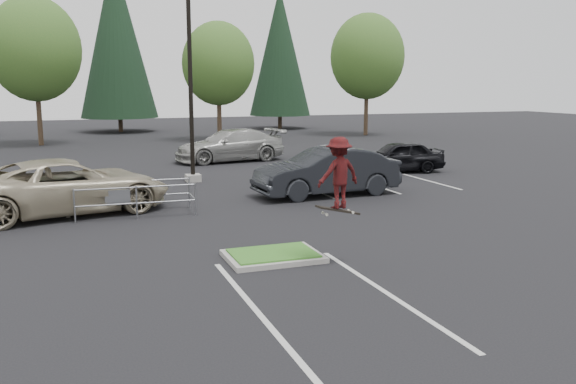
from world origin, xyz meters
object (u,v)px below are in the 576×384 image
object	(u,v)px
decid_b	(35,52)
cart_corral	(121,195)
decid_c	(218,66)
skateboarder	(338,173)
car_far_silver	(231,145)
light_pole	(190,71)
car_r_charc	(327,172)
car_r_black	(398,156)
decid_d	(367,59)
conif_b	(116,37)
conif_c	(280,52)
car_l_tan	(67,187)

from	to	relation	value
decid_b	cart_corral	distance (m)	25.22
decid_c	cart_corral	bearing A→B (deg)	-110.56
skateboarder	car_far_silver	size ratio (longest dim) A/B	0.31
light_pole	decid_c	bearing A→B (deg)	72.89
decid_b	car_r_charc	world-z (taller)	decid_b
car_r_black	car_far_silver	size ratio (longest dim) A/B	0.73
light_pole	decid_b	xyz separation A→B (m)	(-6.51, 18.53, 1.48)
light_pole	skateboarder	world-z (taller)	light_pole
decid_d	decid_b	bearing A→B (deg)	179.52
light_pole	car_r_charc	distance (m)	7.27
car_r_black	decid_d	bearing A→B (deg)	165.16
conif_b	car_far_silver	size ratio (longest dim) A/B	2.49
conif_c	car_far_silver	world-z (taller)	conif_c
decid_c	conif_c	bearing A→B (deg)	50.36
decid_c	decid_d	bearing A→B (deg)	2.39
decid_c	decid_d	world-z (taller)	decid_d
car_l_tan	car_r_charc	world-z (taller)	car_r_charc
conif_b	car_r_charc	size ratio (longest dim) A/B	2.71
light_pole	car_r_black	bearing A→B (deg)	-3.01
cart_corral	car_l_tan	world-z (taller)	car_l_tan
conif_c	car_l_tan	size ratio (longest dim) A/B	1.99
decid_b	car_r_charc	xyz separation A→B (m)	(10.51, -23.36, -5.16)
car_r_charc	car_r_black	world-z (taller)	car_r_charc
conif_c	car_r_charc	bearing A→B (deg)	-106.38
light_pole	cart_corral	size ratio (longest dim) A/B	2.76
decid_d	conif_b	distance (m)	20.76
decid_b	car_r_charc	size ratio (longest dim) A/B	1.80
light_pole	conif_b	xyz separation A→B (m)	(-0.50, 28.50, 3.29)
decid_d	cart_corral	distance (m)	32.43
decid_d	conif_b	xyz separation A→B (m)	(-17.99, 10.17, 1.94)
decid_d	car_far_silver	size ratio (longest dim) A/B	1.62
cart_corral	car_l_tan	distance (m)	1.84
conif_c	car_r_black	bearing A→B (deg)	-98.13
decid_c	skateboarder	distance (m)	31.36
decid_b	skateboarder	size ratio (longest dim) A/B	5.43
decid_d	conif_b	size ratio (longest dim) A/B	0.65
car_l_tan	car_r_black	distance (m)	15.18
conif_b	cart_corral	size ratio (longest dim) A/B	3.95
decid_b	decid_d	world-z (taller)	decid_b
conif_b	car_l_tan	world-z (taller)	conif_b
car_far_silver	car_r_black	bearing A→B (deg)	36.09
decid_d	conif_b	bearing A→B (deg)	150.53
conif_b	skateboarder	xyz separation A→B (m)	(1.20, -41.50, -5.73)
decid_b	car_far_silver	distance (m)	16.68
decid_d	conif_c	bearing A→B (deg)	113.53
car_far_silver	car_r_charc	bearing A→B (deg)	-3.75
car_far_silver	decid_c	bearing A→B (deg)	161.20
cart_corral	car_r_charc	size ratio (longest dim) A/B	0.69
decid_b	car_l_tan	distance (m)	24.14
conif_c	car_r_charc	distance (m)	34.22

